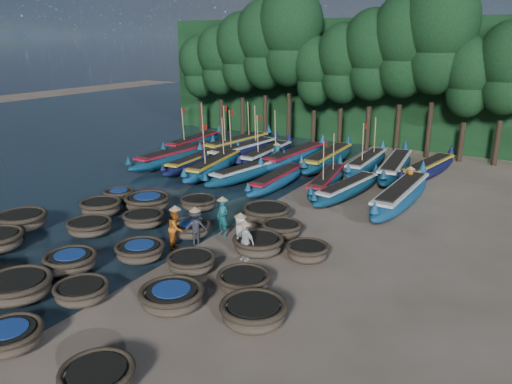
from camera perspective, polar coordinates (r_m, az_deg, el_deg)
The scene contains 60 objects.
ground at distance 23.02m, azimuth -4.14°, elevation -4.60°, with size 120.00×120.00×0.00m, color gray.
foliage_wall at distance 42.90m, azimuth 14.33°, elevation 12.06°, with size 40.00×3.00×10.00m, color black.
coracle_2 at distance 19.01m, azimuth -25.59°, elevation -9.80°, with size 2.42×2.42×0.82m.
coracle_3 at distance 16.46m, azimuth -26.40°, elevation -14.60°, with size 2.25×2.25×0.66m.
coracle_4 at distance 14.01m, azimuth -17.68°, elevation -19.54°, with size 2.28×2.28×0.65m.
coracle_6 at distance 20.28m, azimuth -20.42°, elevation -7.49°, with size 2.40×2.40×0.77m.
coracle_7 at distance 18.12m, azimuth -19.29°, elevation -10.69°, with size 2.14×2.14×0.65m.
coracle_8 at distance 16.94m, azimuth -9.61°, elevation -11.75°, with size 2.21×2.21×0.74m.
coracle_9 at distance 15.84m, azimuth -0.28°, elevation -13.61°, with size 2.59×2.59×0.78m.
coracle_10 at distance 25.44m, azimuth -25.16°, elevation -2.95°, with size 2.61×2.61×0.84m.
coracle_11 at distance 23.74m, azimuth -18.48°, elevation -3.78°, with size 2.17×2.17×0.69m.
coracle_12 at distance 20.57m, azimuth -13.11°, elevation -6.59°, with size 2.37×2.37×0.70m.
coracle_13 at distance 19.24m, azimuth -7.40°, elevation -8.00°, with size 1.91×1.91×0.70m.
coracle_14 at distance 17.82m, azimuth -1.41°, elevation -10.12°, with size 2.29×2.29×0.65m.
coracle_15 at distance 26.00m, azimuth -17.33°, elevation -1.67°, with size 2.24×2.24×0.80m.
coracle_16 at distance 24.06m, azimuth -12.71°, elevation -3.00°, with size 2.00×2.00×0.69m.
coracle_17 at distance 22.46m, azimuth -7.53°, elevation -4.18°, with size 1.84×1.84×0.69m.
coracle_18 at distance 20.57m, azimuth 0.24°, elevation -6.00°, with size 2.59×2.59×0.76m.
coracle_19 at distance 20.10m, azimuth 5.87°, elevation -6.78°, with size 1.78×1.78×0.70m.
coracle_20 at distance 27.98m, azimuth -15.39°, elevation -0.32°, with size 1.95×1.95×0.67m.
coracle_21 at distance 26.17m, azimuth -12.30°, elevation -1.13°, with size 2.59×2.59×0.81m.
coracle_22 at distance 25.88m, azimuth -6.58°, elevation -1.25°, with size 2.02×2.02×0.66m.
coracle_23 at distance 24.12m, azimuth 1.21°, elevation -2.39°, with size 2.79×2.79×0.77m.
coracle_24 at distance 22.23m, azimuth 2.96°, elevation -4.26°, with size 2.00×2.00×0.72m.
long_boat_1 at distance 35.29m, azimuth -9.24°, elevation 4.03°, with size 2.18×8.69×1.53m.
long_boat_2 at distance 33.96m, azimuth -7.05°, elevation 3.45°, with size 1.85×7.35×1.30m.
long_boat_3 at distance 32.60m, azimuth -4.81°, elevation 3.05°, with size 2.72×8.18×3.52m.
long_boat_4 at distance 31.08m, azimuth -0.92°, elevation 2.32°, with size 2.59×7.68×1.37m.
long_boat_5 at distance 29.53m, azimuth 2.44°, elevation 1.43°, with size 1.46×7.28×1.28m.
long_boat_6 at distance 29.45m, azimuth 8.08°, elevation 1.25°, with size 2.45×7.33×3.15m.
long_boat_7 at distance 28.14m, azimuth 10.41°, elevation 0.35°, with size 2.24×7.26×1.29m.
long_boat_8 at distance 27.32m, azimuth 16.24°, elevation -0.33°, with size 1.73×9.12×1.61m.
long_boat_9 at distance 39.86m, azimuth -7.12°, elevation 5.62°, with size 2.02×8.25×3.51m.
long_boat_10 at distance 38.90m, azimuth -2.15°, elevation 5.50°, with size 2.49×8.75×3.74m.
long_boat_11 at distance 36.62m, azimuth -1.43°, elevation 4.76°, with size 2.44×8.79×3.75m.
long_boat_12 at distance 35.44m, azimuth 1.18°, elevation 4.29°, with size 1.99×8.44×3.59m.
long_boat_13 at distance 34.86m, azimuth 4.41°, elevation 4.05°, with size 2.11×8.76×1.55m.
long_boat_14 at distance 34.66m, azimuth 8.24°, elevation 3.86°, with size 1.86×8.86×1.56m.
long_boat_15 at distance 34.07m, azimuth 12.53°, elevation 3.29°, with size 1.66×8.06×3.43m.
long_boat_16 at distance 33.23m, azimuth 15.61°, elevation 2.81°, with size 2.56×8.88×1.57m.
long_boat_17 at distance 33.58m, azimuth 19.05°, elevation 2.56°, with size 2.76×8.17×1.46m.
fisherman_0 at distance 20.66m, azimuth -1.78°, elevation -4.59°, with size 0.93×0.91×1.82m.
fisherman_1 at distance 22.27m, azimuth -3.83°, elevation -2.69°, with size 0.72×0.56×1.96m.
fisherman_2 at distance 21.29m, azimuth -9.13°, elevation -3.95°, with size 0.93×1.04×1.98m.
fisherman_3 at distance 21.57m, azimuth -6.93°, elevation -3.85°, with size 1.15×1.12×1.78m.
fisherman_4 at distance 19.93m, azimuth -1.26°, elevation -5.48°, with size 0.97×0.54×1.77m.
fisherman_5 at distance 33.81m, azimuth 2.38°, elevation 4.17°, with size 0.97×1.64×1.88m.
fisherman_6 at distance 29.35m, azimuth 17.15°, elevation 1.29°, with size 0.88×0.71×1.77m.
tree_0 at distance 47.02m, azimuth -6.48°, elevation 14.08°, with size 3.68×3.68×8.68m.
tree_1 at distance 45.64m, azimuth -4.12°, elevation 14.90°, with size 4.09×4.09×9.65m.
tree_2 at distance 44.34m, azimuth -1.61°, elevation 15.73°, with size 4.51×4.51×10.63m.
tree_3 at distance 43.14m, azimuth 1.08°, elevation 16.59°, with size 4.92×4.92×11.60m.
tree_4 at distance 42.04m, azimuth 3.94°, elevation 17.45°, with size 5.34×5.34×12.58m.
tree_5 at distance 41.13m, azimuth 6.79°, elevation 13.61°, with size 3.68×3.68×8.68m.
tree_6 at distance 40.20m, azimuth 9.91°, elevation 14.36°, with size 4.09×4.09×9.65m.
tree_7 at distance 39.40m, azimuth 13.19°, elevation 15.10°, with size 4.51×4.51×10.63m.
tree_8 at distance 38.73m, azimuth 16.61°, elevation 15.81°, with size 4.92×4.92×11.60m.
tree_9 at distance 38.20m, azimuth 20.17°, elevation 16.49°, with size 5.34×5.34×12.58m.
tree_10 at distance 37.90m, azimuth 23.20°, elevation 12.05°, with size 3.68×3.68×8.68m.
tree_11 at distance 37.60m, azimuth 26.85°, elevation 12.61°, with size 4.09×4.09×9.65m.
Camera 1 is at (12.33, -17.43, 8.61)m, focal length 35.00 mm.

